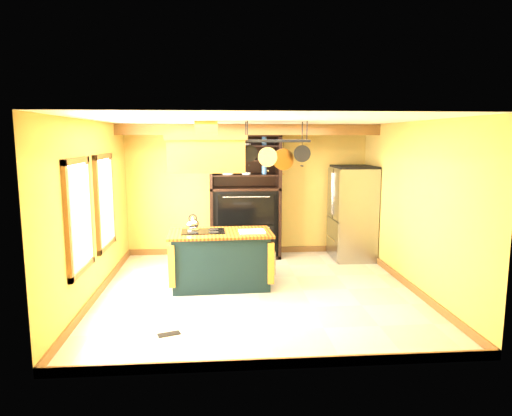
{
  "coord_description": "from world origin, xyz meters",
  "views": [
    {
      "loc": [
        -0.58,
        -7.0,
        2.44
      ],
      "look_at": [
        0.0,
        0.3,
        1.31
      ],
      "focal_mm": 32.0,
      "sensor_mm": 36.0,
      "label": 1
    }
  ],
  "objects": [
    {
      "name": "wall_back",
      "position": [
        0.0,
        2.5,
        1.35
      ],
      "size": [
        5.0,
        0.02,
        2.7
      ],
      "primitive_type": "cube",
      "color": "gold",
      "rests_on": "floor"
    },
    {
      "name": "ceiling_beam",
      "position": [
        0.0,
        1.7,
        2.59
      ],
      "size": [
        5.0,
        0.15,
        0.2
      ],
      "primitive_type": "cube",
      "color": "brown",
      "rests_on": "ceiling"
    },
    {
      "name": "wall_left",
      "position": [
        -2.5,
        0.0,
        1.35
      ],
      "size": [
        0.02,
        5.0,
        2.7
      ],
      "primitive_type": "cube",
      "color": "gold",
      "rests_on": "floor"
    },
    {
      "name": "floor_register",
      "position": [
        -1.24,
        -1.52,
        0.01
      ],
      "size": [
        0.3,
        0.2,
        0.01
      ],
      "primitive_type": "cube",
      "rotation": [
        0.0,
        0.0,
        0.33
      ],
      "color": "black",
      "rests_on": "floor"
    },
    {
      "name": "window_near",
      "position": [
        -2.47,
        -0.8,
        1.4
      ],
      "size": [
        0.06,
        1.06,
        1.56
      ],
      "color": "brown",
      "rests_on": "wall_left"
    },
    {
      "name": "ceiling",
      "position": [
        0.0,
        0.0,
        2.7
      ],
      "size": [
        5.0,
        5.0,
        0.0
      ],
      "primitive_type": "plane",
      "rotation": [
        3.14,
        0.0,
        0.0
      ],
      "color": "white",
      "rests_on": "wall_back"
    },
    {
      "name": "range_hood",
      "position": [
        -0.78,
        0.31,
        2.22
      ],
      "size": [
        1.26,
        0.71,
        0.8
      ],
      "color": "gold",
      "rests_on": "ceiling"
    },
    {
      "name": "refrigerator",
      "position": [
        2.08,
        1.9,
        0.9
      ],
      "size": [
        0.8,
        0.94,
        1.85
      ],
      "color": "gray",
      "rests_on": "floor"
    },
    {
      "name": "kitchen_island",
      "position": [
        -0.58,
        0.32,
        0.47
      ],
      "size": [
        1.71,
        1.0,
        1.11
      ],
      "rotation": [
        0.0,
        0.0,
        0.04
      ],
      "color": "#13282D",
      "rests_on": "floor"
    },
    {
      "name": "floor",
      "position": [
        0.0,
        0.0,
        0.0
      ],
      "size": [
        5.0,
        5.0,
        0.0
      ],
      "primitive_type": "plane",
      "color": "beige",
      "rests_on": "ground"
    },
    {
      "name": "hutch",
      "position": [
        -0.07,
        2.23,
        0.96
      ],
      "size": [
        1.42,
        0.64,
        2.52
      ],
      "color": "black",
      "rests_on": "floor"
    },
    {
      "name": "wall_right",
      "position": [
        2.5,
        0.0,
        1.35
      ],
      "size": [
        0.02,
        5.0,
        2.7
      ],
      "primitive_type": "cube",
      "color": "gold",
      "rests_on": "floor"
    },
    {
      "name": "pot_rack",
      "position": [
        0.32,
        0.32,
        2.3
      ],
      "size": [
        1.1,
        0.52,
        0.79
      ],
      "color": "black",
      "rests_on": "ceiling"
    },
    {
      "name": "wall_front",
      "position": [
        0.0,
        -2.5,
        1.35
      ],
      "size": [
        5.0,
        0.02,
        2.7
      ],
      "primitive_type": "cube",
      "color": "gold",
      "rests_on": "floor"
    },
    {
      "name": "window_far",
      "position": [
        -2.47,
        0.6,
        1.4
      ],
      "size": [
        0.06,
        1.06,
        1.56
      ],
      "color": "brown",
      "rests_on": "wall_left"
    }
  ]
}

